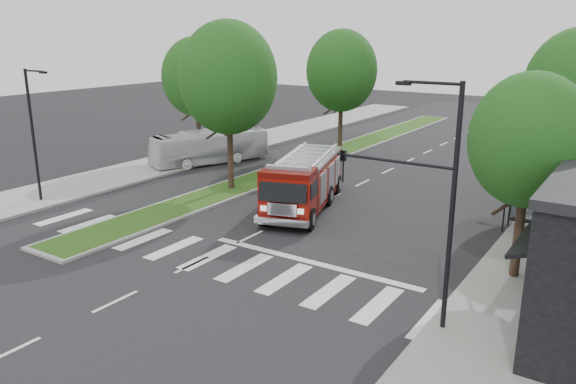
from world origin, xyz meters
name	(u,v)px	position (x,y,z in m)	size (l,w,h in m)	color
ground	(250,237)	(0.00, 0.00, 0.00)	(140.00, 140.00, 0.00)	black
sidewalk_right	(571,226)	(12.50, 10.00, 0.07)	(5.00, 80.00, 0.15)	gray
sidewalk_left	(177,161)	(-14.50, 10.00, 0.07)	(5.00, 80.00, 0.15)	gray
median	(328,155)	(-6.00, 18.00, 0.08)	(3.00, 50.00, 0.15)	gray
bus_shelter	(541,192)	(11.20, 8.15, 2.04)	(3.20, 1.60, 2.61)	black
tree_right_near	(529,141)	(11.50, 2.00, 5.51)	(4.40, 4.40, 8.05)	black
tree_median_near	(228,78)	(-6.00, 6.00, 6.81)	(5.80, 5.80, 10.16)	black
tree_median_far	(342,71)	(-6.00, 20.00, 6.49)	(5.60, 5.60, 9.72)	black
tree_left_mid	(197,77)	(-14.00, 12.00, 6.16)	(5.20, 5.20, 9.16)	black
streetlight_right_near	(425,188)	(9.61, -3.50, 4.67)	(4.08, 0.22, 8.00)	black
streetlight_left_near	(34,130)	(-13.36, -2.00, 4.19)	(1.90, 0.20, 7.50)	black
streetlight_right_far	(566,112)	(10.35, 20.00, 4.48)	(2.11, 0.20, 8.00)	black
fire_engine	(304,182)	(-0.32, 5.34, 1.48)	(5.19, 9.27, 3.08)	#530904
city_bus	(210,147)	(-12.00, 10.97, 1.25)	(2.10, 8.97, 2.50)	silver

